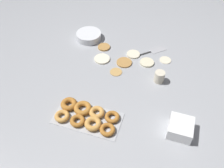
# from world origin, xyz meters

# --- Properties ---
(ground_plane) EXTENTS (3.00, 3.00, 0.00)m
(ground_plane) POSITION_xyz_m (0.00, 0.00, 0.00)
(ground_plane) COLOR #9EA0A5
(pancake_0) EXTENTS (0.08, 0.08, 0.01)m
(pancake_0) POSITION_xyz_m (0.21, 0.24, 0.00)
(pancake_0) COLOR beige
(pancake_0) RESTS_ON ground_plane
(pancake_1) EXTENTS (0.08, 0.08, 0.01)m
(pancake_1) POSITION_xyz_m (-0.08, 0.01, 0.00)
(pancake_1) COLOR tan
(pancake_1) RESTS_ON ground_plane
(pancake_2) EXTENTS (0.09, 0.09, 0.01)m
(pancake_2) POSITION_xyz_m (-0.02, 0.22, 0.01)
(pancake_2) COLOR beige
(pancake_2) RESTS_ON ground_plane
(pancake_3) EXTENTS (0.11, 0.11, 0.01)m
(pancake_3) POSITION_xyz_m (-0.05, 0.12, 0.01)
(pancake_3) COLOR #B27F42
(pancake_3) RESTS_ON ground_plane
(pancake_4) EXTENTS (0.11, 0.11, 0.01)m
(pancake_4) POSITION_xyz_m (-0.21, 0.11, 0.01)
(pancake_4) COLOR silver
(pancake_4) RESTS_ON ground_plane
(pancake_5) EXTENTS (0.09, 0.09, 0.01)m
(pancake_5) POSITION_xyz_m (-0.24, 0.24, 0.01)
(pancake_5) COLOR #B27F42
(pancake_5) RESTS_ON ground_plane
(pancake_6) EXTENTS (0.10, 0.10, 0.01)m
(pancake_6) POSITION_xyz_m (0.10, 0.17, 0.01)
(pancake_6) COLOR beige
(pancake_6) RESTS_ON ground_plane
(donut_tray) EXTENTS (0.38, 0.19, 0.04)m
(donut_tray) POSITION_xyz_m (-0.13, -0.39, 0.02)
(donut_tray) COLOR #ADAFB5
(donut_tray) RESTS_ON ground_plane
(batter_bowl) EXTENTS (0.19, 0.19, 0.05)m
(batter_bowl) POSITION_xyz_m (-0.39, 0.31, 0.03)
(batter_bowl) COLOR white
(batter_bowl) RESTS_ON ground_plane
(container_stack) EXTENTS (0.12, 0.13, 0.08)m
(container_stack) POSITION_xyz_m (0.38, -0.32, 0.04)
(container_stack) COLOR white
(container_stack) RESTS_ON ground_plane
(paper_cup) EXTENTS (0.06, 0.06, 0.08)m
(paper_cup) POSITION_xyz_m (0.21, 0.02, 0.04)
(paper_cup) COLOR beige
(paper_cup) RESTS_ON ground_plane
(spatula) EXTENTS (0.22, 0.21, 0.01)m
(spatula) POSITION_xyz_m (0.12, 0.32, 0.00)
(spatula) COLOR black
(spatula) RESTS_ON ground_plane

